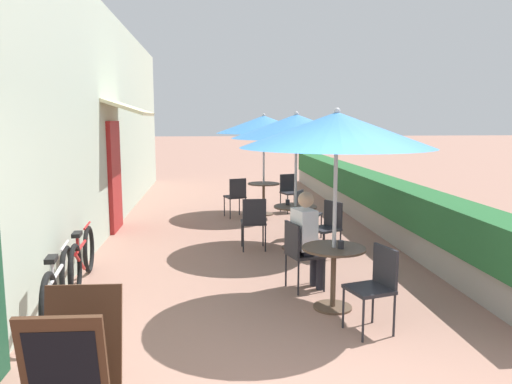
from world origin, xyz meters
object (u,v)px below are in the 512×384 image
(cafe_chair_mid_back, at_px, (254,219))
(cafe_chair_far_left, at_px, (289,190))
(patio_umbrella_near, at_px, (337,130))
(bicycle_second, at_px, (82,258))
(cafe_chair_mid_left, at_px, (328,224))
(patio_umbrella_far, at_px, (264,124))
(cafe_chair_near_left, at_px, (376,282))
(bicycle_leaning, at_px, (59,288))
(cafe_chair_near_right, at_px, (300,250))
(patio_table_far, at_px, (264,193))
(coffee_cup_mid, at_px, (288,202))
(seated_patron_near_right, at_px, (308,236))
(patio_table_mid, at_px, (295,219))
(cafe_chair_mid_right, at_px, (305,210))
(cafe_chair_far_right, at_px, (236,194))
(coffee_cup_near, at_px, (341,245))
(patio_umbrella_mid, at_px, (296,126))
(patio_table_near, at_px, (333,266))
(menu_board, at_px, (75,368))

(cafe_chair_mid_back, xyz_separation_m, cafe_chair_far_left, (1.14, 3.37, 0.00))
(patio_umbrella_near, xyz_separation_m, bicycle_second, (-3.04, 1.14, -1.67))
(patio_umbrella_near, relative_size, cafe_chair_mid_left, 2.60)
(patio_umbrella_far, distance_m, bicycle_second, 5.63)
(cafe_chair_mid_back, relative_size, patio_umbrella_far, 0.39)
(patio_umbrella_far, height_order, bicycle_second, patio_umbrella_far)
(cafe_chair_near_left, xyz_separation_m, bicycle_leaning, (-3.27, 0.61, -0.16))
(cafe_chair_near_right, relative_size, cafe_chair_mid_back, 1.00)
(patio_table_far, height_order, bicycle_leaning, bicycle_leaning)
(cafe_chair_near_right, height_order, patio_umbrella_far, patio_umbrella_far)
(cafe_chair_near_right, xyz_separation_m, coffee_cup_mid, (0.19, 2.16, 0.24))
(seated_patron_near_right, relative_size, patio_table_mid, 1.75)
(cafe_chair_mid_right, relative_size, cafe_chair_far_left, 1.00)
(cafe_chair_mid_right, bearing_deg, cafe_chair_mid_left, 36.26)
(cafe_chair_far_right, bearing_deg, cafe_chair_far_left, 6.26)
(seated_patron_near_right, relative_size, cafe_chair_far_left, 1.44)
(cafe_chair_mid_left, relative_size, patio_table_far, 1.22)
(cafe_chair_near_left, xyz_separation_m, patio_umbrella_far, (-0.43, 6.33, 1.50))
(seated_patron_near_right, xyz_separation_m, cafe_chair_far_right, (-0.64, 4.71, -0.17))
(cafe_chair_near_right, distance_m, patio_table_mid, 2.06)
(patio_table_mid, bearing_deg, bicycle_second, -153.29)
(cafe_chair_mid_back, height_order, patio_umbrella_far, patio_umbrella_far)
(cafe_chair_far_right, bearing_deg, coffee_cup_mid, -92.89)
(cafe_chair_mid_back, bearing_deg, cafe_chair_far_right, 92.93)
(cafe_chair_near_left, height_order, patio_table_mid, cafe_chair_near_left)
(patio_umbrella_near, relative_size, cafe_chair_near_right, 2.60)
(cafe_chair_far_right, bearing_deg, coffee_cup_near, -99.59)
(patio_umbrella_near, height_order, cafe_chair_mid_back, patio_umbrella_near)
(seated_patron_near_right, height_order, cafe_chair_mid_back, seated_patron_near_right)
(patio_umbrella_near, bearing_deg, coffee_cup_near, -48.31)
(patio_umbrella_mid, xyz_separation_m, cafe_chair_mid_left, (0.41, -0.57, -1.50))
(cafe_chair_mid_left, xyz_separation_m, bicycle_leaning, (-3.44, -2.16, -0.16))
(coffee_cup_near, bearing_deg, patio_umbrella_far, 92.25)
(patio_table_far, bearing_deg, patio_umbrella_near, -88.32)
(cafe_chair_mid_back, relative_size, patio_table_far, 1.22)
(patio_table_near, xyz_separation_m, patio_umbrella_near, (0.00, 0.00, 1.52))
(patio_umbrella_near, height_order, cafe_chair_mid_left, patio_umbrella_near)
(patio_table_near, bearing_deg, seated_patron_near_right, 103.29)
(seated_patron_near_right, height_order, coffee_cup_mid, seated_patron_near_right)
(patio_umbrella_near, bearing_deg, cafe_chair_mid_right, 84.61)
(cafe_chair_mid_left, bearing_deg, cafe_chair_far_right, -8.99)
(patio_umbrella_near, distance_m, patio_umbrella_mid, 2.69)
(bicycle_leaning, distance_m, menu_board, 2.15)
(patio_umbrella_far, distance_m, cafe_chair_far_right, 1.66)
(patio_table_far, xyz_separation_m, menu_board, (-2.14, -7.76, -0.02))
(patio_umbrella_near, bearing_deg, cafe_chair_near_right, 112.46)
(coffee_cup_mid, height_order, cafe_chair_far_right, cafe_chair_far_right)
(seated_patron_near_right, bearing_deg, coffee_cup_mid, 161.63)
(cafe_chair_mid_left, distance_m, cafe_chair_mid_back, 1.21)
(patio_umbrella_mid, xyz_separation_m, cafe_chair_far_left, (0.44, 3.29, -1.50))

